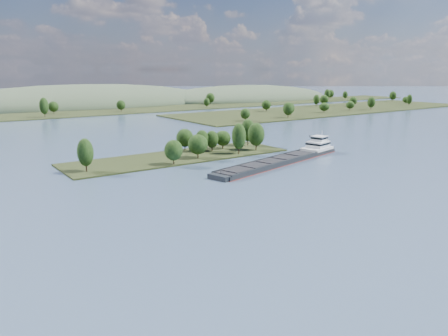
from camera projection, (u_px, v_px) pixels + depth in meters
ground at (269, 187)px, 142.82m from camera, size 1800.00×1800.00×0.00m
tree_island at (197, 147)px, 193.54m from camera, size 100.00×32.59×15.07m
right_bank at (331, 109)px, 415.30m from camera, size 320.00×90.00×13.56m
back_shoreline at (62, 114)px, 371.53m from camera, size 900.00×60.00×16.79m
hill_east at (245, 99)px, 567.86m from camera, size 260.00×140.00×36.00m
hill_west at (85, 104)px, 480.43m from camera, size 320.00×160.00×44.00m
cargo_barge at (287, 158)px, 183.39m from camera, size 77.48×27.40×10.49m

